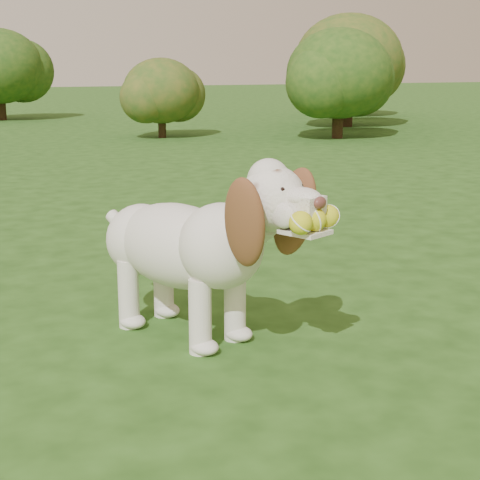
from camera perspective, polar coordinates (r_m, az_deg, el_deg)
name	(u,v)px	position (r m, az deg, el deg)	size (l,w,h in m)	color
ground	(243,312)	(3.59, 0.24, -5.59)	(80.00, 80.00, 0.00)	#1F4012
dog	(196,241)	(3.13, -3.45, -0.08)	(0.76, 1.22, 0.83)	silver
shrub_f	(349,60)	(14.74, 8.44, 13.62)	(2.08, 2.08, 2.16)	#382314
shrub_h	(354,68)	(17.88, 8.83, 13.07)	(1.85, 1.85, 1.91)	#382314
shrub_d	(339,74)	(12.30, 7.70, 12.67)	(1.71, 1.71, 1.77)	#382314
shrub_c	(161,91)	(12.38, -6.13, 11.43)	(1.25, 1.25, 1.30)	#382314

